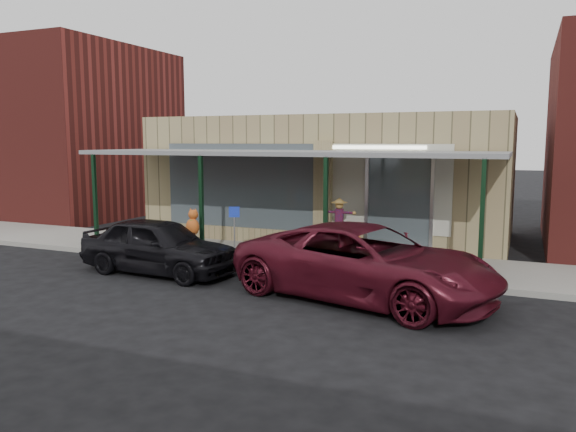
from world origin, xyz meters
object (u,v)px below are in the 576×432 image
at_px(barrel_pumpkin, 356,249).
at_px(car_maroon, 366,262).
at_px(handicap_sign, 234,225).
at_px(parked_sedan, 159,246).
at_px(barrel_scarecrow, 339,235).

xyz_separation_m(barrel_pumpkin, car_maroon, (1.18, -3.40, 0.41)).
height_order(handicap_sign, parked_sedan, parked_sedan).
bearing_deg(handicap_sign, car_maroon, -50.48).
bearing_deg(car_maroon, handicap_sign, 77.08).
distance_m(parked_sedan, car_maroon, 5.50).
height_order(barrel_pumpkin, parked_sedan, parked_sedan).
xyz_separation_m(barrel_pumpkin, handicap_sign, (-3.17, -1.24, 0.68)).
height_order(barrel_pumpkin, car_maroon, car_maroon).
relative_size(barrel_scarecrow, car_maroon, 0.28).
relative_size(barrel_pumpkin, car_maroon, 0.12).
bearing_deg(car_maroon, barrel_scarecrow, 39.26).
relative_size(barrel_scarecrow, parked_sedan, 0.38).
distance_m(barrel_pumpkin, handicap_sign, 3.47).
distance_m(barrel_scarecrow, barrel_pumpkin, 0.74).
bearing_deg(parked_sedan, barrel_pumpkin, -49.65).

